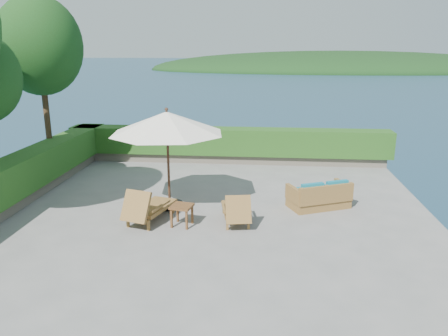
# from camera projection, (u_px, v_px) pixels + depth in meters

# --- Properties ---
(ground) EXTENTS (12.00, 12.00, 0.00)m
(ground) POSITION_uv_depth(u_px,v_px,m) (210.00, 215.00, 11.81)
(ground) COLOR gray
(ground) RESTS_ON ground
(foundation) EXTENTS (12.00, 12.00, 3.00)m
(foundation) POSITION_uv_depth(u_px,v_px,m) (211.00, 266.00, 12.23)
(foundation) COLOR #524A41
(foundation) RESTS_ON ocean
(ocean) EXTENTS (600.00, 600.00, 0.00)m
(ocean) POSITION_uv_depth(u_px,v_px,m) (211.00, 312.00, 12.61)
(ocean) COLOR #173648
(ocean) RESTS_ON ground
(offshore_island) EXTENTS (126.00, 57.60, 12.60)m
(offshore_island) POSITION_uv_depth(u_px,v_px,m) (338.00, 70.00, 144.63)
(offshore_island) COLOR black
(offshore_island) RESTS_ON ocean
(planter_wall_far) EXTENTS (12.00, 0.60, 0.36)m
(planter_wall_far) POSITION_uv_depth(u_px,v_px,m) (228.00, 158.00, 17.13)
(planter_wall_far) COLOR #696354
(planter_wall_far) RESTS_ON ground
(planter_wall_left) EXTENTS (0.60, 12.00, 0.36)m
(planter_wall_left) POSITION_uv_depth(u_px,v_px,m) (13.00, 202.00, 12.27)
(planter_wall_left) COLOR #696354
(planter_wall_left) RESTS_ON ground
(hedge_far) EXTENTS (12.40, 0.90, 1.00)m
(hedge_far) POSITION_uv_depth(u_px,v_px,m) (228.00, 141.00, 16.96)
(hedge_far) COLOR #1F4915
(hedge_far) RESTS_ON planter_wall_far
(hedge_left) EXTENTS (0.90, 12.40, 1.00)m
(hedge_left) POSITION_uv_depth(u_px,v_px,m) (10.00, 179.00, 12.09)
(hedge_left) COLOR #1F4915
(hedge_left) RESTS_ON planter_wall_left
(tree_far) EXTENTS (2.80, 2.80, 6.03)m
(tree_far) POSITION_uv_depth(u_px,v_px,m) (39.00, 46.00, 14.25)
(tree_far) COLOR #442E1A
(tree_far) RESTS_ON ground
(patio_umbrella) EXTENTS (3.86, 3.86, 2.82)m
(patio_umbrella) POSITION_uv_depth(u_px,v_px,m) (167.00, 124.00, 11.76)
(patio_umbrella) COLOR black
(patio_umbrella) RESTS_ON ground
(lounge_left) EXTENTS (1.15, 1.84, 0.99)m
(lounge_left) POSITION_uv_depth(u_px,v_px,m) (148.00, 207.00, 11.21)
(lounge_left) COLOR #996737
(lounge_left) RESTS_ON ground
(lounge_right) EXTENTS (0.88, 1.61, 0.88)m
(lounge_right) POSITION_uv_depth(u_px,v_px,m) (236.00, 210.00, 11.16)
(lounge_right) COLOR #996737
(lounge_right) RESTS_ON ground
(side_table) EXTENTS (0.60, 0.60, 0.55)m
(side_table) POSITION_uv_depth(u_px,v_px,m) (182.00, 209.00, 10.97)
(side_table) COLOR brown
(side_table) RESTS_ON ground
(wicker_loveseat) EXTENTS (1.88, 1.47, 0.83)m
(wicker_loveseat) POSITION_uv_depth(u_px,v_px,m) (320.00, 197.00, 12.24)
(wicker_loveseat) COLOR #996737
(wicker_loveseat) RESTS_ON ground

